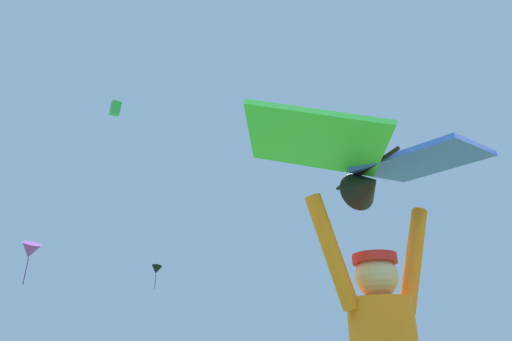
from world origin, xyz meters
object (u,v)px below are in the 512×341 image
Objects in this scene: distant_kite_black_mid_right at (156,270)px; distant_kite_purple_low_left at (30,251)px; distant_kite_green_high_left at (115,108)px; held_stunt_kite at (371,162)px.

distant_kite_purple_low_left is (-7.59, 5.52, 1.53)m from distant_kite_black_mid_right.
distant_kite_green_high_left is 13.67m from distant_kite_purple_low_left.
held_stunt_kite is at bearing -105.80° from distant_kite_black_mid_right.
distant_kite_green_high_left is at bearing -6.03° from distant_kite_purple_low_left.
held_stunt_kite is 29.26m from distant_kite_black_mid_right.
distant_kite_purple_low_left is (0.27, 33.28, 6.41)m from held_stunt_kite.
distant_kite_black_mid_right is at bearing -36.04° from distant_kite_purple_low_left.
held_stunt_kite is 38.40m from distant_kite_green_high_left.
distant_kite_green_high_left is 15.73m from distant_kite_black_mid_right.
held_stunt_kite is 33.89m from distant_kite_purple_low_left.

